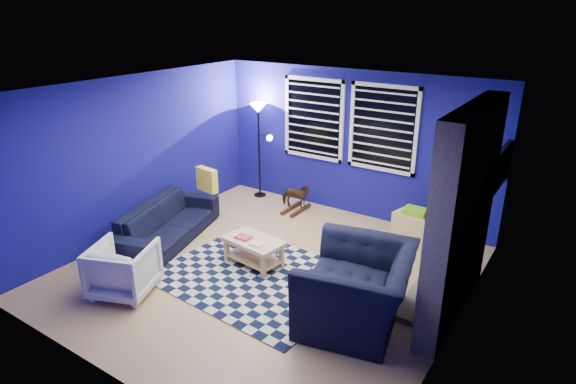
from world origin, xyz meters
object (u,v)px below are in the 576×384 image
object	(u,v)px
rocking_horse	(296,196)
cabinet	(414,228)
floor_lamp	(259,121)
tv	(500,168)
armchair_big	(357,288)
coffee_table	(253,246)
armchair_bent	(123,269)
sofa	(167,222)

from	to	relation	value
rocking_horse	cabinet	size ratio (longest dim) A/B	0.80
rocking_horse	floor_lamp	world-z (taller)	floor_lamp
tv	armchair_big	distance (m)	2.70
tv	coffee_table	bearing A→B (deg)	-144.15
armchair_bent	cabinet	world-z (taller)	armchair_bent
armchair_big	coffee_table	world-z (taller)	armchair_big
sofa	armchair_bent	world-z (taller)	armchair_bent
coffee_table	rocking_horse	bearing A→B (deg)	105.58
rocking_horse	coffee_table	size ratio (longest dim) A/B	0.58
sofa	coffee_table	distance (m)	1.60
armchair_big	coffee_table	size ratio (longest dim) A/B	1.51
coffee_table	floor_lamp	xyz separation A→B (m)	(-1.51, 2.21, 1.18)
cabinet	floor_lamp	xyz separation A→B (m)	(-3.15, 0.29, 1.22)
sofa	rocking_horse	distance (m)	2.32
tv	rocking_horse	world-z (taller)	tv
sofa	rocking_horse	world-z (taller)	sofa
armchair_big	floor_lamp	world-z (taller)	floor_lamp
floor_lamp	tv	bearing A→B (deg)	-3.34
sofa	coffee_table	size ratio (longest dim) A/B	2.31
armchair_big	armchair_bent	size ratio (longest dim) A/B	1.82
coffee_table	cabinet	world-z (taller)	cabinet
sofa	floor_lamp	world-z (taller)	floor_lamp
armchair_bent	coffee_table	size ratio (longest dim) A/B	0.83
armchair_big	floor_lamp	size ratio (longest dim) A/B	0.76
tv	rocking_horse	bearing A→B (deg)	179.98
coffee_table	floor_lamp	size ratio (longest dim) A/B	0.50
armchair_big	sofa	bearing A→B (deg)	-107.01
rocking_horse	coffee_table	bearing A→B (deg)	174.61
tv	cabinet	size ratio (longest dim) A/B	1.53
armchair_bent	coffee_table	xyz separation A→B (m)	(0.95, 1.46, -0.05)
sofa	cabinet	distance (m)	3.82
cabinet	floor_lamp	size ratio (longest dim) A/B	0.36
armchair_big	cabinet	distance (m)	2.31
coffee_table	armchair_bent	bearing A→B (deg)	-123.00
sofa	coffee_table	xyz separation A→B (m)	(1.60, 0.11, -0.01)
sofa	rocking_horse	bearing A→B (deg)	-43.11
tv	sofa	xyz separation A→B (m)	(-4.31, -2.07, -1.10)
armchair_bent	rocking_horse	xyz separation A→B (m)	(0.40, 3.42, -0.05)
cabinet	coffee_table	bearing A→B (deg)	-116.62
rocking_horse	coffee_table	xyz separation A→B (m)	(0.55, -1.96, 0.00)
coffee_table	cabinet	xyz separation A→B (m)	(1.64, 1.92, -0.04)
tv	armchair_big	xyz separation A→B (m)	(-0.93, -2.34, -0.96)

